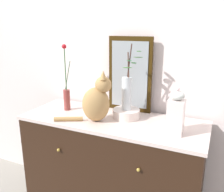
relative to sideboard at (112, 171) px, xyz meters
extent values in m
cube|color=silver|center=(0.00, 0.34, 0.85)|extent=(4.40, 0.08, 2.60)
cube|color=black|center=(0.00, 0.00, -0.01)|extent=(1.37, 0.52, 0.88)
cube|color=beige|center=(0.00, 0.00, 0.44)|extent=(1.40, 0.53, 0.02)
sphere|color=#B79338|center=(-0.31, -0.27, 0.25)|extent=(0.02, 0.02, 0.02)
sphere|color=#B79338|center=(0.31, -0.27, 0.25)|extent=(0.02, 0.02, 0.02)
cube|color=#2F1E06|center=(0.05, 0.24, 0.75)|extent=(0.36, 0.03, 0.60)
cube|color=gray|center=(0.05, 0.23, 0.75)|extent=(0.30, 0.01, 0.53)
ellipsoid|color=#AE844F|center=(-0.09, -0.08, 0.58)|extent=(0.25, 0.23, 0.25)
sphere|color=#AE844F|center=(-0.04, -0.06, 0.73)|extent=(0.12, 0.12, 0.12)
cone|color=#AE844F|center=(-0.06, -0.03, 0.80)|extent=(0.04, 0.04, 0.05)
cone|color=#AE844F|center=(-0.03, -0.09, 0.80)|extent=(0.04, 0.04, 0.05)
cylinder|color=#AE844F|center=(-0.28, -0.17, 0.47)|extent=(0.20, 0.12, 0.03)
cylinder|color=brown|center=(-0.43, 0.04, 0.54)|extent=(0.05, 0.05, 0.17)
cylinder|color=#326537|center=(-0.43, 0.04, 0.79)|extent=(0.01, 0.01, 0.33)
sphere|color=#AF141D|center=(-0.43, 0.04, 0.98)|extent=(0.04, 0.04, 0.04)
cylinder|color=#3D5D3F|center=(-0.41, 0.04, 0.75)|extent=(0.06, 0.01, 0.24)
cylinder|color=silver|center=(0.09, 0.07, 0.49)|extent=(0.21, 0.21, 0.07)
cylinder|color=silver|center=(0.09, 0.07, 0.64)|extent=(0.07, 0.07, 0.25)
cylinder|color=brown|center=(0.10, 0.07, 0.81)|extent=(0.01, 0.03, 0.28)
ellipsoid|color=#396931|center=(0.10, 0.04, 0.84)|extent=(0.08, 0.06, 0.01)
ellipsoid|color=#2F6E41|center=(0.10, 0.08, 0.89)|extent=(0.07, 0.08, 0.01)
cylinder|color=#48332B|center=(0.10, 0.08, 0.84)|extent=(0.07, 0.07, 0.34)
ellipsoid|color=#366B38|center=(0.12, 0.12, 0.87)|extent=(0.07, 0.08, 0.01)
ellipsoid|color=#365C2E|center=(0.15, 0.12, 0.91)|extent=(0.08, 0.05, 0.01)
ellipsoid|color=#355E31|center=(0.16, 0.11, 0.96)|extent=(0.05, 0.08, 0.01)
cube|color=silver|center=(0.48, -0.06, 0.57)|extent=(0.10, 0.10, 0.23)
ellipsoid|color=silver|center=(0.48, -0.06, 0.71)|extent=(0.09, 0.09, 0.06)
sphere|color=beige|center=(0.48, -0.06, 0.75)|extent=(0.02, 0.02, 0.02)
camera|label=1|loc=(0.72, -1.56, 1.12)|focal=38.77mm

